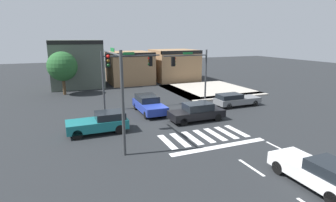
{
  "coord_description": "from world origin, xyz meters",
  "views": [
    {
      "loc": [
        -9.02,
        -19.76,
        6.73
      ],
      "look_at": [
        -0.29,
        1.35,
        1.25
      ],
      "focal_mm": 28.55,
      "sensor_mm": 36.0,
      "label": 1
    }
  ],
  "objects_px": {
    "traffic_signal_northeast": "(191,67)",
    "car_gray": "(235,100)",
    "roadside_tree": "(62,66)",
    "traffic_signal_northwest": "(125,69)",
    "car_black": "(197,112)",
    "traffic_signal_southwest": "(115,79)",
    "car_teal": "(100,123)",
    "car_blue": "(149,104)",
    "car_white": "(320,173)"
  },
  "relations": [
    {
      "from": "traffic_signal_northeast",
      "to": "car_gray",
      "type": "bearing_deg",
      "value": 132.02
    },
    {
      "from": "roadside_tree",
      "to": "traffic_signal_northwest",
      "type": "bearing_deg",
      "value": -58.96
    },
    {
      "from": "traffic_signal_northeast",
      "to": "car_black",
      "type": "relative_size",
      "value": 1.2
    },
    {
      "from": "traffic_signal_northwest",
      "to": "traffic_signal_northeast",
      "type": "height_order",
      "value": "traffic_signal_northwest"
    },
    {
      "from": "traffic_signal_southwest",
      "to": "car_teal",
      "type": "height_order",
      "value": "traffic_signal_southwest"
    },
    {
      "from": "traffic_signal_northwest",
      "to": "car_black",
      "type": "bearing_deg",
      "value": -55.01
    },
    {
      "from": "traffic_signal_southwest",
      "to": "car_black",
      "type": "height_order",
      "value": "traffic_signal_southwest"
    },
    {
      "from": "car_blue",
      "to": "car_black",
      "type": "bearing_deg",
      "value": 36.85
    },
    {
      "from": "traffic_signal_southwest",
      "to": "car_gray",
      "type": "xyz_separation_m",
      "value": [
        12.92,
        5.22,
        -3.59
      ]
    },
    {
      "from": "car_white",
      "to": "car_black",
      "type": "height_order",
      "value": "car_black"
    },
    {
      "from": "traffic_signal_northeast",
      "to": "car_gray",
      "type": "height_order",
      "value": "traffic_signal_northeast"
    },
    {
      "from": "car_gray",
      "to": "car_blue",
      "type": "relative_size",
      "value": 0.98
    },
    {
      "from": "traffic_signal_southwest",
      "to": "car_black",
      "type": "relative_size",
      "value": 1.34
    },
    {
      "from": "car_white",
      "to": "car_teal",
      "type": "relative_size",
      "value": 1.01
    },
    {
      "from": "traffic_signal_northwest",
      "to": "traffic_signal_northeast",
      "type": "relative_size",
      "value": 1.04
    },
    {
      "from": "traffic_signal_northeast",
      "to": "car_teal",
      "type": "relative_size",
      "value": 1.29
    },
    {
      "from": "traffic_signal_southwest",
      "to": "roadside_tree",
      "type": "relative_size",
      "value": 1.19
    },
    {
      "from": "traffic_signal_northeast",
      "to": "car_black",
      "type": "height_order",
      "value": "traffic_signal_northeast"
    },
    {
      "from": "traffic_signal_southwest",
      "to": "car_blue",
      "type": "xyz_separation_m",
      "value": [
        4.19,
        6.3,
        -3.48
      ]
    },
    {
      "from": "car_gray",
      "to": "car_white",
      "type": "relative_size",
      "value": 1.07
    },
    {
      "from": "car_white",
      "to": "roadside_tree",
      "type": "distance_m",
      "value": 28.21
    },
    {
      "from": "traffic_signal_southwest",
      "to": "car_teal",
      "type": "distance_m",
      "value": 4.43
    },
    {
      "from": "car_white",
      "to": "car_teal",
      "type": "xyz_separation_m",
      "value": [
        -8.12,
        11.21,
        0.02
      ]
    },
    {
      "from": "car_teal",
      "to": "car_black",
      "type": "bearing_deg",
      "value": 178.82
    },
    {
      "from": "car_white",
      "to": "car_gray",
      "type": "bearing_deg",
      "value": -21.78
    },
    {
      "from": "car_blue",
      "to": "roadside_tree",
      "type": "relative_size",
      "value": 0.91
    },
    {
      "from": "traffic_signal_southwest",
      "to": "car_teal",
      "type": "relative_size",
      "value": 1.44
    },
    {
      "from": "traffic_signal_southwest",
      "to": "car_white",
      "type": "bearing_deg",
      "value": -139.27
    },
    {
      "from": "traffic_signal_northeast",
      "to": "car_gray",
      "type": "xyz_separation_m",
      "value": [
        3.18,
        -3.53,
        -3.04
      ]
    },
    {
      "from": "roadside_tree",
      "to": "traffic_signal_southwest",
      "type": "bearing_deg",
      "value": -81.37
    },
    {
      "from": "traffic_signal_northeast",
      "to": "car_white",
      "type": "bearing_deg",
      "value": 82.32
    },
    {
      "from": "traffic_signal_northwest",
      "to": "traffic_signal_northeast",
      "type": "xyz_separation_m",
      "value": [
        7.04,
        0.06,
        -0.11
      ]
    },
    {
      "from": "car_teal",
      "to": "traffic_signal_southwest",
      "type": "bearing_deg",
      "value": 105.42
    },
    {
      "from": "traffic_signal_northeast",
      "to": "car_blue",
      "type": "relative_size",
      "value": 1.17
    },
    {
      "from": "car_white",
      "to": "car_blue",
      "type": "distance_m",
      "value": 15.24
    },
    {
      "from": "car_gray",
      "to": "roadside_tree",
      "type": "bearing_deg",
      "value": 141.51
    },
    {
      "from": "traffic_signal_northwest",
      "to": "car_gray",
      "type": "height_order",
      "value": "traffic_signal_northwest"
    },
    {
      "from": "traffic_signal_northwest",
      "to": "car_gray",
      "type": "bearing_deg",
      "value": -18.75
    },
    {
      "from": "car_black",
      "to": "roadside_tree",
      "type": "distance_m",
      "value": 18.22
    },
    {
      "from": "car_white",
      "to": "car_blue",
      "type": "relative_size",
      "value": 0.92
    },
    {
      "from": "traffic_signal_northeast",
      "to": "car_teal",
      "type": "bearing_deg",
      "value": 30.4
    },
    {
      "from": "traffic_signal_northwest",
      "to": "car_black",
      "type": "height_order",
      "value": "traffic_signal_northwest"
    },
    {
      "from": "car_teal",
      "to": "roadside_tree",
      "type": "bearing_deg",
      "value": -82.59
    },
    {
      "from": "car_black",
      "to": "roadside_tree",
      "type": "height_order",
      "value": "roadside_tree"
    },
    {
      "from": "traffic_signal_northwest",
      "to": "car_white",
      "type": "xyz_separation_m",
      "value": [
        4.7,
        -17.29,
        -3.08
      ]
    },
    {
      "from": "car_gray",
      "to": "car_white",
      "type": "height_order",
      "value": "car_white"
    },
    {
      "from": "car_blue",
      "to": "roadside_tree",
      "type": "bearing_deg",
      "value": -148.8
    },
    {
      "from": "car_white",
      "to": "traffic_signal_northwest",
      "type": "bearing_deg",
      "value": 15.21
    },
    {
      "from": "traffic_signal_northeast",
      "to": "roadside_tree",
      "type": "height_order",
      "value": "traffic_signal_northeast"
    },
    {
      "from": "traffic_signal_southwest",
      "to": "roadside_tree",
      "type": "height_order",
      "value": "traffic_signal_southwest"
    }
  ]
}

